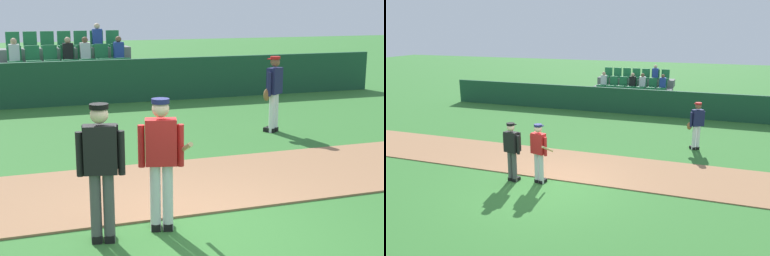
% 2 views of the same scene
% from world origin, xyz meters
% --- Properties ---
extents(ground_plane, '(80.00, 80.00, 0.00)m').
position_xyz_m(ground_plane, '(0.00, 0.00, 0.00)').
color(ground_plane, '#33702D').
extents(infield_dirt_path, '(28.00, 2.73, 0.03)m').
position_xyz_m(infield_dirt_path, '(0.00, 1.88, 0.01)').
color(infield_dirt_path, '#9E704C').
rests_on(infield_dirt_path, ground).
extents(dugout_fence, '(20.00, 0.16, 1.31)m').
position_xyz_m(dugout_fence, '(0.00, 10.09, 0.66)').
color(dugout_fence, '#19472D').
rests_on(dugout_fence, ground).
extents(stadium_bleachers, '(4.45, 2.95, 2.30)m').
position_xyz_m(stadium_bleachers, '(0.01, 11.97, 0.63)').
color(stadium_bleachers, slate).
rests_on(stadium_bleachers, ground).
extents(batter_red_jersey, '(0.60, 0.80, 1.76)m').
position_xyz_m(batter_red_jersey, '(-0.23, 0.18, 0.97)').
color(batter_red_jersey, silver).
rests_on(batter_red_jersey, ground).
extents(umpire_home_plate, '(0.58, 0.36, 1.76)m').
position_xyz_m(umpire_home_plate, '(-1.03, 0.07, 1.00)').
color(umpire_home_plate, '#4C4C4C').
rests_on(umpire_home_plate, ground).
extents(runner_navy_jersey, '(0.62, 0.45, 1.76)m').
position_xyz_m(runner_navy_jersey, '(3.83, 4.99, 0.96)').
color(runner_navy_jersey, white).
rests_on(runner_navy_jersey, ground).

